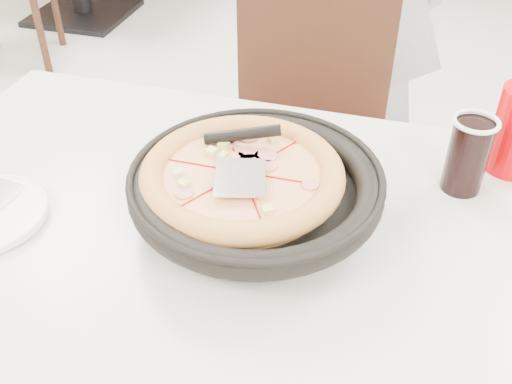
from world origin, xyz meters
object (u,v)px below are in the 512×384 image
(pizza, at_px, (242,183))
(chair_far, at_px, (302,160))
(main_table, at_px, (224,361))
(cola_glass, at_px, (467,157))
(pizza_pan, at_px, (256,196))

(pizza, bearing_deg, chair_far, 91.14)
(chair_far, distance_m, pizza, 0.66)
(chair_far, xyz_separation_m, pizza, (0.01, -0.57, 0.34))
(main_table, xyz_separation_m, pizza, (0.03, 0.03, 0.44))
(chair_far, bearing_deg, pizza, 86.07)
(chair_far, bearing_deg, cola_glass, 127.15)
(main_table, distance_m, cola_glass, 0.62)
(pizza_pan, distance_m, cola_glass, 0.37)
(pizza_pan, bearing_deg, cola_glass, 28.23)
(main_table, height_order, chair_far, chair_far)
(pizza_pan, bearing_deg, chair_far, 93.57)
(main_table, bearing_deg, chair_far, 87.82)
(chair_far, xyz_separation_m, pizza_pan, (0.04, -0.57, 0.32))
(main_table, relative_size, chair_far, 1.26)
(pizza_pan, height_order, pizza, pizza)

